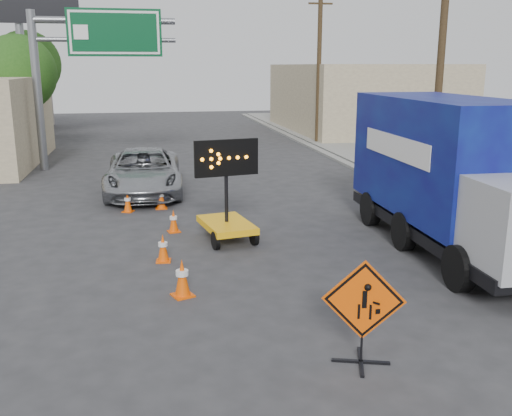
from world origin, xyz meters
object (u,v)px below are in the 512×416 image
object	(u,v)px
arrow_board	(227,218)
box_truck	(450,183)
pickup_truck	(144,172)
construction_sign	(363,310)

from	to	relation	value
arrow_board	box_truck	distance (m)	5.72
arrow_board	pickup_truck	distance (m)	6.65
arrow_board	pickup_truck	world-z (taller)	arrow_board
box_truck	arrow_board	bearing A→B (deg)	163.69
construction_sign	pickup_truck	bearing A→B (deg)	121.84
box_truck	construction_sign	bearing A→B (deg)	-128.19
pickup_truck	box_truck	distance (m)	10.99
construction_sign	pickup_truck	world-z (taller)	construction_sign
construction_sign	arrow_board	size ratio (longest dim) A/B	0.63
arrow_board	pickup_truck	size ratio (longest dim) A/B	0.47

